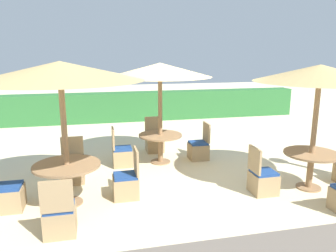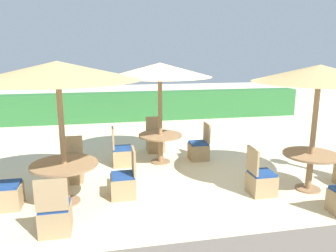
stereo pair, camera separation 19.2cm
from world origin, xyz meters
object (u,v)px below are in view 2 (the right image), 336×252
(parasol_front_right, at_px, (319,74))
(round_table_front_right, at_px, (310,161))
(round_table_front_left, at_px, (65,171))
(patio_chair_front_right_west, at_px, (261,181))
(patio_chair_front_left_west, at_px, (6,194))
(patio_chair_center_east, at_px, (199,149))
(patio_chair_front_left_north, at_px, (72,169))
(patio_chair_center_west, at_px, (122,155))
(patio_chair_center_north, at_px, (155,142))
(patio_chair_front_left_east, at_px, (124,183))
(patio_chair_front_left_south, at_px, (55,216))
(round_table_center, at_px, (160,140))
(parasol_front_left, at_px, (57,71))
(parasol_center, at_px, (160,70))

(parasol_front_right, xyz_separation_m, round_table_front_right, (0.00, -0.00, -1.69))
(round_table_front_left, height_order, patio_chair_front_right_west, patio_chair_front_right_west)
(patio_chair_front_left_west, bearing_deg, patio_chair_center_east, 114.96)
(patio_chair_front_left_north, distance_m, patio_chair_center_east, 3.15)
(patio_chair_center_west, bearing_deg, patio_chair_front_right_west, 48.97)
(round_table_front_left, relative_size, patio_chair_front_left_west, 1.26)
(patio_chair_center_north, bearing_deg, patio_chair_center_east, 137.20)
(patio_chair_front_right_west, bearing_deg, round_table_front_left, -95.80)
(patio_chair_front_left_east, relative_size, patio_chair_front_left_south, 1.00)
(patio_chair_front_left_north, xyz_separation_m, round_table_front_right, (4.62, -1.38, 0.32))
(patio_chair_front_left_west, relative_size, parasol_front_right, 0.38)
(parasol_front_right, distance_m, patio_chair_center_north, 4.52)
(patio_chair_front_left_south, height_order, patio_chair_center_north, same)
(patio_chair_front_left_north, xyz_separation_m, round_table_center, (2.03, 0.81, 0.29))
(patio_chair_front_left_south, height_order, round_table_center, patio_chair_front_left_south)
(patio_chair_front_left_north, relative_size, patio_chair_front_left_west, 1.00)
(patio_chair_center_north, bearing_deg, patio_chair_center_west, 45.06)
(round_table_front_left, distance_m, patio_chair_front_right_west, 3.64)
(parasol_front_left, height_order, patio_chair_front_right_west, parasol_front_left)
(patio_chair_front_left_south, relative_size, patio_chair_center_west, 1.00)
(patio_chair_front_right_west, height_order, parasol_center, parasol_center)
(patio_chair_front_left_south, height_order, round_table_front_right, patio_chair_front_left_south)
(parasol_front_right, height_order, round_table_center, parasol_front_right)
(parasol_front_left, distance_m, patio_chair_front_left_west, 2.32)
(parasol_front_left, height_order, parasol_front_right, parasol_front_left)
(round_table_front_right, bearing_deg, patio_chair_center_west, 148.48)
(parasol_front_right, relative_size, patio_chair_center_east, 2.63)
(patio_chair_center_west, bearing_deg, patio_chair_center_east, 92.05)
(parasol_front_right, relative_size, patio_chair_center_west, 2.63)
(parasol_center, bearing_deg, patio_chair_center_north, 88.34)
(patio_chair_center_north, bearing_deg, parasol_center, 88.34)
(patio_chair_front_left_west, distance_m, patio_chair_front_right_west, 4.62)
(patio_chair_front_left_west, relative_size, patio_chair_center_north, 1.00)
(patio_chair_center_east, bearing_deg, patio_chair_front_left_south, 132.97)
(parasol_front_right, distance_m, round_table_center, 3.80)
(parasol_center, distance_m, patio_chair_center_west, 2.20)
(round_table_front_left, height_order, parasol_front_right, parasol_front_right)
(parasol_center, bearing_deg, parasol_front_left, -138.24)
(round_table_front_right, height_order, patio_chair_front_right_west, patio_chair_front_right_west)
(round_table_front_right, bearing_deg, patio_chair_front_right_west, -179.51)
(patio_chair_front_left_south, distance_m, patio_chair_front_right_west, 3.72)
(round_table_front_left, bearing_deg, patio_chair_front_left_south, -93.20)
(parasol_front_left, height_order, patio_chair_front_left_west, parasol_front_left)
(parasol_front_left, xyz_separation_m, parasol_center, (2.05, 1.83, -0.11))
(parasol_front_right, bearing_deg, round_table_center, 139.72)
(round_table_center, bearing_deg, patio_chair_front_left_north, -158.24)
(parasol_front_left, bearing_deg, round_table_front_left, 0.00)
(parasol_front_left, height_order, patio_chair_center_west, parasol_front_left)
(patio_chair_front_left_south, xyz_separation_m, patio_chair_center_west, (1.17, 2.83, 0.00))
(patio_chair_front_left_east, xyz_separation_m, parasol_front_right, (3.60, -0.40, 2.01))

